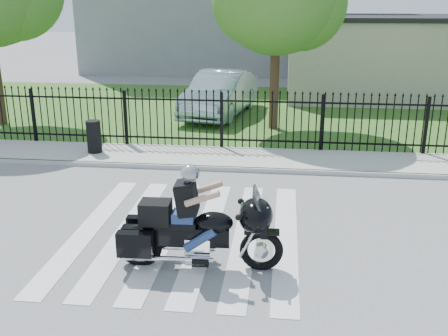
# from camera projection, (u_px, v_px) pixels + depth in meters

# --- Properties ---
(ground) EXTENTS (120.00, 120.00, 0.00)m
(ground) POSITION_uv_depth(u_px,v_px,m) (186.00, 233.00, 10.52)
(ground) COLOR slate
(ground) RESTS_ON ground
(crosswalk) EXTENTS (5.00, 5.50, 0.01)m
(crosswalk) POSITION_uv_depth(u_px,v_px,m) (186.00, 233.00, 10.51)
(crosswalk) COLOR silver
(crosswalk) RESTS_ON ground
(sidewalk) EXTENTS (40.00, 2.00, 0.12)m
(sidewalk) POSITION_uv_depth(u_px,v_px,m) (218.00, 158.00, 15.22)
(sidewalk) COLOR #ADAAA3
(sidewalk) RESTS_ON ground
(curb) EXTENTS (40.00, 0.12, 0.12)m
(curb) POSITION_uv_depth(u_px,v_px,m) (213.00, 168.00, 14.27)
(curb) COLOR #ADAAA3
(curb) RESTS_ON ground
(grass_strip) EXTENTS (40.00, 12.00, 0.02)m
(grass_strip) POSITION_uv_depth(u_px,v_px,m) (239.00, 110.00, 21.84)
(grass_strip) COLOR #26531C
(grass_strip) RESTS_ON ground
(iron_fence) EXTENTS (26.00, 0.04, 1.80)m
(iron_fence) POSITION_uv_depth(u_px,v_px,m) (222.00, 122.00, 15.90)
(iron_fence) COLOR black
(iron_fence) RESTS_ON ground
(building_low) EXTENTS (10.00, 6.00, 3.50)m
(building_low) POSITION_uv_depth(u_px,v_px,m) (397.00, 59.00, 24.30)
(building_low) COLOR #B8AE99
(building_low) RESTS_ON ground
(building_low_roof) EXTENTS (10.20, 6.20, 0.20)m
(building_low_roof) POSITION_uv_depth(u_px,v_px,m) (401.00, 18.00, 23.72)
(building_low_roof) COLOR black
(building_low_roof) RESTS_ON building_low
(motorcycle_rider) EXTENTS (2.91, 0.90, 1.92)m
(motorcycle_rider) POSITION_uv_depth(u_px,v_px,m) (195.00, 225.00, 8.98)
(motorcycle_rider) COLOR black
(motorcycle_rider) RESTS_ON ground
(parked_car) EXTENTS (2.72, 5.46, 1.72)m
(parked_car) POSITION_uv_depth(u_px,v_px,m) (220.00, 94.00, 20.62)
(parked_car) COLOR #99B1C1
(parked_car) RESTS_ON grass_strip
(litter_bin) EXTENTS (0.44, 0.44, 0.95)m
(litter_bin) POSITION_uv_depth(u_px,v_px,m) (94.00, 137.00, 15.42)
(litter_bin) COLOR black
(litter_bin) RESTS_ON sidewalk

